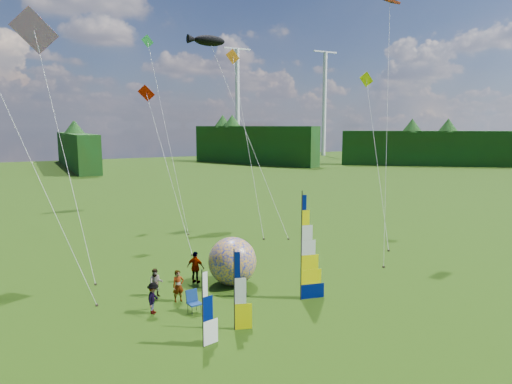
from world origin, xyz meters
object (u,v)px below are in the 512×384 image
bol_inflatable (232,261)px  spectator_b (156,283)px  side_banner_left (234,291)px  spectator_c (153,298)px  spectator_a (178,286)px  camp_chair (194,302)px  kite_whale (245,121)px  side_banner_far (203,310)px  spectator_d (196,267)px  feather_banner_main (301,248)px

bol_inflatable → spectator_b: bol_inflatable is taller
bol_inflatable → side_banner_left: bearing=-114.1°
spectator_b → spectator_c: size_ratio=0.99×
spectator_a → spectator_b: spectator_a is taller
camp_chair → kite_whale: 21.13m
side_banner_far → kite_whale: bearing=45.8°
side_banner_left → spectator_c: bearing=146.7°
spectator_c → spectator_a: bearing=-25.0°
camp_chair → spectator_d: bearing=62.6°
bol_inflatable → kite_whale: size_ratio=0.15×
spectator_b → spectator_c: spectator_c is taller
bol_inflatable → camp_chair: bol_inflatable is taller
bol_inflatable → spectator_d: (-1.73, 1.20, -0.44)m
feather_banner_main → kite_whale: bearing=84.4°
spectator_c → spectator_d: bearing=-12.0°
feather_banner_main → camp_chair: (-5.40, 0.95, -2.17)m
spectator_d → side_banner_far: bearing=122.0°
side_banner_left → spectator_a: side_banner_left is taller
bol_inflatable → spectator_b: 4.34m
spectator_d → kite_whale: bearing=-77.0°
spectator_a → camp_chair: (0.20, -1.76, -0.27)m
feather_banner_main → bol_inflatable: feather_banner_main is taller
bol_inflatable → camp_chair: 4.34m
bol_inflatable → spectator_b: (-4.29, 0.21, -0.60)m
side_banner_far → camp_chair: 3.60m
spectator_c → feather_banner_main: bearing=-69.5°
feather_banner_main → spectator_b: size_ratio=3.63×
side_banner_far → spectator_a: (0.66, 5.10, -0.74)m
spectator_b → spectator_d: spectator_d is taller
spectator_a → spectator_b: 1.45m
bol_inflatable → spectator_a: size_ratio=1.66×
side_banner_left → spectator_d: bearing=103.3°
spectator_b → camp_chair: bearing=-51.0°
side_banner_left → kite_whale: size_ratio=0.19×
side_banner_left → side_banner_far: 1.97m
side_banner_left → side_banner_far: bearing=-136.5°
spectator_b → bol_inflatable: bearing=17.1°
spectator_d → camp_chair: spectator_d is taller
side_banner_far → bol_inflatable: (4.14, 6.08, -0.21)m
bol_inflatable → spectator_d: size_ratio=1.48×
side_banner_left → spectator_a: (-1.12, 4.28, -0.94)m
spectator_a → camp_chair: 1.79m
side_banner_far → spectator_d: bearing=58.5°
feather_banner_main → side_banner_far: bearing=-147.2°
feather_banner_main → spectator_d: 6.48m
spectator_a → spectator_c: spectator_a is taller
side_banner_left → spectator_b: side_banner_left is taller
side_banner_far → spectator_c: size_ratio=2.06×
bol_inflatable → spectator_a: 3.65m
feather_banner_main → side_banner_far: 6.81m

